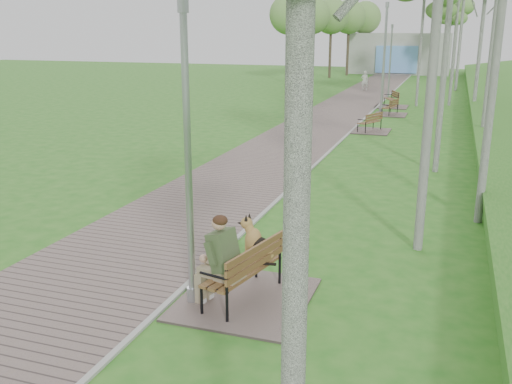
{
  "coord_description": "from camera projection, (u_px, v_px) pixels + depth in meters",
  "views": [
    {
      "loc": [
        4.12,
        -10.36,
        4.33
      ],
      "look_at": [
        0.63,
        -0.2,
        1.26
      ],
      "focal_mm": 40.0,
      "sensor_mm": 36.0,
      "label": 1
    }
  ],
  "objects": [
    {
      "name": "kerb",
      "position": [
        373.0,
        111.0,
        31.44
      ],
      "size": [
        0.1,
        67.0,
        0.05
      ],
      "primitive_type": "cube",
      "color": "#999993",
      "rests_on": "ground"
    },
    {
      "name": "bench_third",
      "position": [
        390.0,
        111.0,
        29.96
      ],
      "size": [
        1.65,
        1.84,
        1.02
      ],
      "color": "#72605C",
      "rests_on": "ground"
    },
    {
      "name": "bench_second",
      "position": [
        370.0,
        127.0,
        25.09
      ],
      "size": [
        1.67,
        1.85,
        1.02
      ],
      "color": "#72605C",
      "rests_on": "ground"
    },
    {
      "name": "lamp_post_second",
      "position": [
        384.0,
        62.0,
        30.48
      ],
      "size": [
        0.22,
        0.22,
        5.72
      ],
      "color": "#9A9DA2",
      "rests_on": "ground"
    },
    {
      "name": "pedestrian_near",
      "position": [
        365.0,
        81.0,
        41.83
      ],
      "size": [
        0.61,
        0.5,
        1.45
      ],
      "primitive_type": "imported",
      "rotation": [
        0.0,
        0.0,
        3.48
      ],
      "color": "white",
      "rests_on": "ground"
    },
    {
      "name": "birch_distant_a",
      "position": [
        452.0,
        6.0,
        47.56
      ],
      "size": [
        2.23,
        2.23,
        7.96
      ],
      "color": "silver",
      "rests_on": "ground"
    },
    {
      "name": "ground",
      "position": [
        231.0,
        245.0,
        11.89
      ],
      "size": [
        120.0,
        120.0,
        0.0
      ],
      "primitive_type": "plane",
      "color": "#286B1C",
      "rests_on": "ground"
    },
    {
      "name": "bench_main",
      "position": [
        238.0,
        272.0,
        9.32
      ],
      "size": [
        2.07,
        2.3,
        1.8
      ],
      "color": "#72605C",
      "rests_on": "ground"
    },
    {
      "name": "lamp_post_near",
      "position": [
        188.0,
        171.0,
        8.77
      ],
      "size": [
        0.19,
        0.19,
        4.79
      ],
      "color": "#9A9DA2",
      "rests_on": "ground"
    },
    {
      "name": "walkway",
      "position": [
        342.0,
        109.0,
        31.98
      ],
      "size": [
        3.5,
        67.0,
        0.04
      ],
      "primitive_type": "cube",
      "color": "#72605C",
      "rests_on": "ground"
    },
    {
      "name": "building_north",
      "position": [
        399.0,
        53.0,
        58.16
      ],
      "size": [
        10.0,
        5.2,
        4.0
      ],
      "color": "#9E9E99",
      "rests_on": "ground"
    },
    {
      "name": "lamp_post_third",
      "position": [
        390.0,
        64.0,
        36.86
      ],
      "size": [
        0.18,
        0.18,
        4.66
      ],
      "color": "#9A9DA2",
      "rests_on": "ground"
    },
    {
      "name": "bench_far",
      "position": [
        391.0,
        103.0,
        33.04
      ],
      "size": [
        1.82,
        2.02,
        1.12
      ],
      "color": "#72605C",
      "rests_on": "ground"
    }
  ]
}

